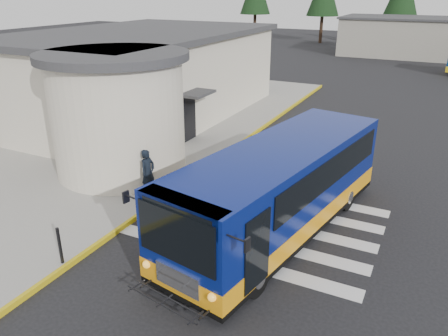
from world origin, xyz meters
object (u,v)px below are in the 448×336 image
at_px(transit_bus, 279,192).
at_px(pedestrian_b, 134,159).
at_px(bollard, 60,246).
at_px(pedestrian_a, 148,173).

relative_size(transit_bus, pedestrian_b, 6.10).
xyz_separation_m(transit_bus, bollard, (-4.62, -4.52, -0.66)).
bearing_deg(transit_bus, bollard, -125.37).
bearing_deg(transit_bus, pedestrian_b, -178.96).
bearing_deg(pedestrian_b, bollard, 6.80).
relative_size(transit_bus, pedestrian_a, 5.94).
xyz_separation_m(pedestrian_a, pedestrian_b, (-1.31, 0.92, -0.02)).
relative_size(transit_bus, bollard, 9.42).
bearing_deg(pedestrian_a, bollard, -169.36).
bearing_deg(bollard, pedestrian_a, 94.85).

